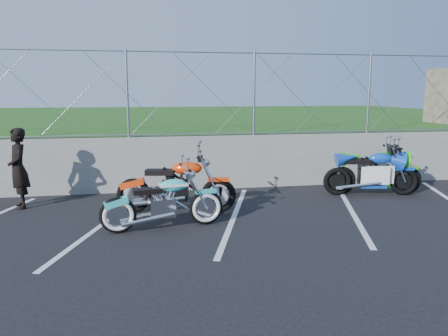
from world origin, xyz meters
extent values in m
plane|color=black|center=(0.00, 0.00, 0.00)|extent=(90.00, 90.00, 0.00)
cube|color=slate|center=(0.00, 3.50, 0.65)|extent=(30.00, 0.22, 1.30)
cube|color=#1E4B14|center=(0.00, 13.50, 0.65)|extent=(30.00, 20.00, 1.30)
cylinder|color=gray|center=(0.00, 3.50, 3.25)|extent=(28.00, 0.03, 0.03)
cylinder|color=gray|center=(0.00, 3.50, 1.35)|extent=(28.00, 0.03, 0.03)
cube|color=silver|center=(-2.40, 1.00, 0.00)|extent=(1.49, 4.31, 0.01)
cube|color=silver|center=(0.00, 1.00, 0.00)|extent=(1.49, 4.31, 0.01)
cube|color=silver|center=(2.40, 1.00, 0.00)|extent=(1.49, 4.31, 0.01)
torus|color=black|center=(-2.12, 0.37, 0.31)|extent=(0.63, 0.20, 0.62)
torus|color=black|center=(-0.60, 0.59, 0.31)|extent=(0.63, 0.20, 0.62)
cube|color=silver|center=(-1.38, 0.48, 0.38)|extent=(0.47, 0.33, 0.32)
ellipsoid|color=#33CFCA|center=(-1.17, 0.51, 0.76)|extent=(0.53, 0.30, 0.22)
cube|color=black|center=(-1.62, 0.44, 0.69)|extent=(0.50, 0.29, 0.09)
cube|color=#33CFCA|center=(-0.60, 0.59, 0.61)|extent=(0.38, 0.19, 0.06)
cylinder|color=silver|center=(-0.96, 0.54, 1.06)|extent=(0.13, 0.68, 0.03)
torus|color=black|center=(-1.88, 1.63, 0.34)|extent=(0.70, 0.24, 0.69)
torus|color=black|center=(-0.25, 1.33, 0.34)|extent=(0.70, 0.24, 0.69)
cube|color=black|center=(-1.08, 1.48, 0.44)|extent=(0.56, 0.40, 0.38)
ellipsoid|color=#F73C0E|center=(-0.84, 1.44, 0.88)|extent=(0.62, 0.37, 0.26)
cube|color=black|center=(-1.37, 1.53, 0.81)|extent=(0.59, 0.36, 0.10)
cube|color=#F73C0E|center=(-0.25, 1.33, 0.66)|extent=(0.44, 0.24, 0.07)
cylinder|color=silver|center=(-0.61, 1.40, 1.15)|extent=(0.17, 0.79, 0.03)
torus|color=black|center=(2.82, 2.35, 0.32)|extent=(0.65, 0.23, 0.64)
torus|color=black|center=(4.33, 2.09, 0.32)|extent=(0.65, 0.23, 0.64)
cube|color=black|center=(3.55, 2.23, 0.43)|extent=(0.54, 0.38, 0.36)
ellipsoid|color=#2BC919|center=(3.79, 2.19, 0.86)|extent=(0.60, 0.36, 0.25)
cube|color=black|center=(3.28, 2.27, 0.78)|extent=(0.57, 0.35, 0.10)
cube|color=#2BC919|center=(4.33, 2.09, 0.62)|extent=(0.43, 0.23, 0.06)
cylinder|color=silver|center=(3.97, 2.15, 1.11)|extent=(0.16, 0.77, 0.03)
torus|color=black|center=(2.68, 2.28, 0.32)|extent=(0.65, 0.24, 0.64)
torus|color=black|center=(4.17, 2.00, 0.32)|extent=(0.65, 0.24, 0.64)
cube|color=black|center=(3.40, 2.14, 0.43)|extent=(0.54, 0.39, 0.36)
ellipsoid|color=#1344B2|center=(3.63, 2.10, 0.86)|extent=(0.60, 0.36, 0.25)
cube|color=black|center=(3.13, 2.20, 0.78)|extent=(0.57, 0.35, 0.10)
cube|color=#1344B2|center=(4.17, 2.00, 0.62)|extent=(0.43, 0.23, 0.06)
cylinder|color=silver|center=(3.81, 2.06, 1.10)|extent=(0.18, 0.76, 0.03)
imported|color=black|center=(-4.17, 2.40, 0.82)|extent=(0.58, 0.70, 1.63)
camera|label=1|loc=(-1.64, -6.88, 2.36)|focal=35.00mm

